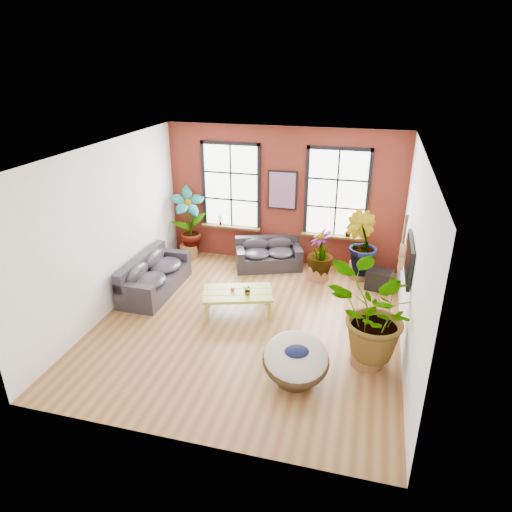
{
  "coord_description": "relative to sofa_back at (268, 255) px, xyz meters",
  "views": [
    {
      "loc": [
        2.19,
        -7.7,
        5.03
      ],
      "look_at": [
        0.0,
        0.6,
        1.25
      ],
      "focal_mm": 32.0,
      "sensor_mm": 36.0,
      "label": 1
    }
  ],
  "objects": [
    {
      "name": "coffee_table",
      "position": [
        -0.11,
        -2.36,
        0.07
      ],
      "size": [
        1.63,
        1.23,
        0.56
      ],
      "rotation": [
        0.0,
        0.0,
        0.31
      ],
      "color": "#94A13A",
      "rests_on": "ground"
    },
    {
      "name": "pot_right_wall",
      "position": [
        2.64,
        -3.51,
        -0.13
      ],
      "size": [
        0.61,
        0.61,
        0.43
      ],
      "rotation": [
        0.0,
        0.0,
        -0.06
      ],
      "color": "brown",
      "rests_on": "ground"
    },
    {
      "name": "floor_plant_mid",
      "position": [
        1.37,
        -0.39,
        0.37
      ],
      "size": [
        0.85,
        0.85,
        1.15
      ],
      "primitive_type": "imported",
      "rotation": [
        0.0,
        0.0,
        5.13
      ],
      "color": "#244412",
      "rests_on": "ground"
    },
    {
      "name": "pot_back_left",
      "position": [
        -2.23,
        0.08,
        -0.17
      ],
      "size": [
        0.57,
        0.57,
        0.35
      ],
      "rotation": [
        0.0,
        0.0,
        0.23
      ],
      "color": "brown",
      "rests_on": "ground"
    },
    {
      "name": "papasan_chair",
      "position": [
        1.49,
        -4.3,
        0.09
      ],
      "size": [
        1.37,
        1.38,
        0.83
      ],
      "rotation": [
        0.0,
        0.0,
        0.28
      ],
      "color": "#372513",
      "rests_on": "ground"
    },
    {
      "name": "sofa_back",
      "position": [
        0.0,
        0.0,
        0.0
      ],
      "size": [
        1.83,
        1.34,
        0.76
      ],
      "rotation": [
        0.0,
        0.0,
        0.36
      ],
      "color": "#252027",
      "rests_on": "ground"
    },
    {
      "name": "table_plant",
      "position": [
        0.14,
        -2.43,
        0.24
      ],
      "size": [
        0.24,
        0.22,
        0.23
      ],
      "primitive_type": "imported",
      "rotation": [
        0.0,
        0.0,
        -0.24
      ],
      "color": "#244412",
      "rests_on": "coffee_table"
    },
    {
      "name": "sill_plant_left",
      "position": [
        -1.41,
        0.37,
        0.69
      ],
      "size": [
        0.17,
        0.17,
        0.27
      ],
      "primitive_type": "imported",
      "rotation": [
        0.0,
        0.0,
        0.79
      ],
      "color": "#244412",
      "rests_on": "room"
    },
    {
      "name": "room",
      "position": [
        0.24,
        -2.62,
        1.4
      ],
      "size": [
        6.04,
        6.54,
        3.54
      ],
      "color": "brown",
      "rests_on": "ground"
    },
    {
      "name": "floor_plant_back_right",
      "position": [
        2.29,
        -0.04,
        0.56
      ],
      "size": [
        1.07,
        1.03,
        1.51
      ],
      "primitive_type": "imported",
      "rotation": [
        0.0,
        0.0,
        2.52
      ],
      "color": "#244412",
      "rests_on": "ground"
    },
    {
      "name": "media_box",
      "position": [
        2.79,
        -0.52,
        -0.11
      ],
      "size": [
        0.65,
        0.58,
        0.46
      ],
      "rotation": [
        0.0,
        0.0,
        -0.24
      ],
      "color": "black",
      "rests_on": "ground"
    },
    {
      "name": "floor_plant_back_left",
      "position": [
        -2.19,
        0.11,
        0.69
      ],
      "size": [
        1.13,
        1.02,
        1.78
      ],
      "primitive_type": "imported",
      "rotation": [
        0.0,
        0.0,
        0.54
      ],
      "color": "#244412",
      "rests_on": "ground"
    },
    {
      "name": "poster",
      "position": [
        0.24,
        0.42,
        1.61
      ],
      "size": [
        0.74,
        0.06,
        0.98
      ],
      "color": "black",
      "rests_on": "room"
    },
    {
      "name": "pot_mid",
      "position": [
        1.36,
        -0.39,
        -0.16
      ],
      "size": [
        0.62,
        0.62,
        0.37
      ],
      "rotation": [
        0.0,
        0.0,
        0.26
      ],
      "color": "brown",
      "rests_on": "ground"
    },
    {
      "name": "sill_plant_right",
      "position": [
        1.94,
        0.37,
        0.69
      ],
      "size": [
        0.19,
        0.19,
        0.27
      ],
      "primitive_type": "imported",
      "rotation": [
        0.0,
        0.0,
        3.49
      ],
      "color": "#244412",
      "rests_on": "room"
    },
    {
      "name": "sofa_left",
      "position": [
        -2.26,
        -1.96,
        0.04
      ],
      "size": [
        0.9,
        2.12,
        0.84
      ],
      "rotation": [
        0.0,
        0.0,
        1.57
      ],
      "color": "#252027",
      "rests_on": "ground"
    },
    {
      "name": "tv_wall_unit",
      "position": [
        3.18,
        -2.17,
        1.2
      ],
      "size": [
        0.13,
        1.86,
        1.2
      ],
      "color": "black",
      "rests_on": "room"
    },
    {
      "name": "floor_plant_right_wall",
      "position": [
        2.64,
        -3.54,
        0.65
      ],
      "size": [
        1.86,
        1.75,
        1.66
      ],
      "primitive_type": "imported",
      "rotation": [
        0.0,
        0.0,
        3.51
      ],
      "color": "#244412",
      "rests_on": "ground"
    },
    {
      "name": "pot_back_right",
      "position": [
        2.33,
        -0.01,
        -0.15
      ],
      "size": [
        0.59,
        0.59,
        0.39
      ],
      "rotation": [
        0.0,
        0.0,
        0.1
      ],
      "color": "brown",
      "rests_on": "ground"
    }
  ]
}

